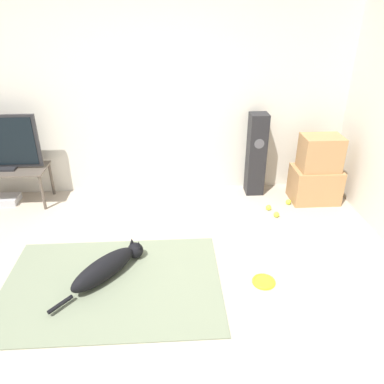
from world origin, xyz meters
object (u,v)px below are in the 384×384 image
at_px(frisbee, 264,282).
at_px(tv_stand, 3,173).
at_px(tennis_ball_near_speaker, 269,208).
at_px(cardboard_box_lower, 315,184).
at_px(tennis_ball_loose_on_carpet, 276,215).
at_px(game_console, 5,200).
at_px(dog, 108,267).
at_px(cardboard_box_upper, 321,153).
at_px(tennis_ball_by_boxes, 288,202).
at_px(floor_speaker, 256,155).

relative_size(frisbee, tv_stand, 0.20).
bearing_deg(tennis_ball_near_speaker, cardboard_box_lower, 20.09).
distance_m(frisbee, cardboard_box_lower, 1.84).
relative_size(tennis_ball_near_speaker, tennis_ball_loose_on_carpet, 1.00).
relative_size(tennis_ball_near_speaker, game_console, 0.20).
bearing_deg(tennis_ball_loose_on_carpet, game_console, 170.36).
bearing_deg(dog, cardboard_box_upper, 29.26).
bearing_deg(dog, frisbee, -6.87).
distance_m(cardboard_box_lower, tennis_ball_by_boxes, 0.41).
relative_size(tennis_ball_by_boxes, game_console, 0.20).
height_order(tennis_ball_by_boxes, tennis_ball_near_speaker, same).
relative_size(tv_stand, tennis_ball_by_boxes, 15.79).
height_order(cardboard_box_upper, tennis_ball_near_speaker, cardboard_box_upper).
bearing_deg(cardboard_box_lower, game_console, 177.59).
height_order(cardboard_box_lower, tennis_ball_by_boxes, cardboard_box_lower).
relative_size(frisbee, tennis_ball_loose_on_carpet, 3.19).
relative_size(cardboard_box_lower, tennis_ball_by_boxes, 8.80).
relative_size(tv_stand, tennis_ball_near_speaker, 15.79).
distance_m(dog, tennis_ball_by_boxes, 2.42).
bearing_deg(cardboard_box_lower, dog, -150.49).
xyz_separation_m(frisbee, cardboard_box_lower, (0.99, 1.53, 0.20)).
relative_size(cardboard_box_upper, game_console, 1.40).
relative_size(dog, game_console, 2.50).
xyz_separation_m(cardboard_box_upper, game_console, (-3.91, 0.18, -0.60)).
height_order(dog, cardboard_box_lower, cardboard_box_lower).
height_order(tv_stand, tennis_ball_by_boxes, tv_stand).
bearing_deg(tv_stand, frisbee, -30.75).
height_order(cardboard_box_lower, floor_speaker, floor_speaker).
bearing_deg(game_console, tennis_ball_near_speaker, -6.87).
height_order(cardboard_box_lower, tv_stand, tv_stand).
distance_m(frisbee, cardboard_box_upper, 1.92).
height_order(floor_speaker, tv_stand, floor_speaker).
relative_size(frisbee, game_console, 0.62).
distance_m(tv_stand, tennis_ball_by_boxes, 3.53).
height_order(dog, tennis_ball_by_boxes, dog).
distance_m(tennis_ball_by_boxes, tennis_ball_near_speaker, 0.31).
distance_m(dog, floor_speaker, 2.38).
bearing_deg(tennis_ball_by_boxes, game_console, 175.67).
xyz_separation_m(dog, floor_speaker, (1.69, 1.62, 0.41)).
height_order(tennis_ball_by_boxes, tennis_ball_loose_on_carpet, same).
bearing_deg(tennis_ball_loose_on_carpet, dog, -152.29).
bearing_deg(tv_stand, tennis_ball_loose_on_carpet, -9.81).
bearing_deg(frisbee, cardboard_box_lower, 57.03).
distance_m(floor_speaker, tennis_ball_loose_on_carpet, 0.84).
relative_size(tennis_ball_by_boxes, tennis_ball_loose_on_carpet, 1.00).
distance_m(dog, frisbee, 1.43).
bearing_deg(game_console, tennis_ball_by_boxes, -4.33).
bearing_deg(frisbee, game_console, 149.78).
distance_m(frisbee, tennis_ball_loose_on_carpet, 1.21).
height_order(frisbee, cardboard_box_lower, cardboard_box_lower).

